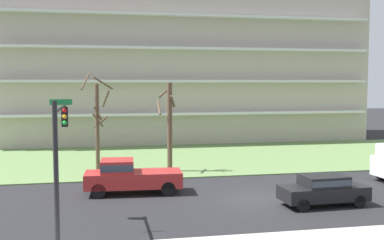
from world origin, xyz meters
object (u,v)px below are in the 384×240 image
at_px(pickup_red_center_left, 129,176).
at_px(traffic_signal_mast, 60,144).
at_px(tree_far_left, 98,122).
at_px(sedan_black_near_left, 323,189).
at_px(tree_left, 169,125).

height_order(pickup_red_center_left, traffic_signal_mast, traffic_signal_mast).
bearing_deg(traffic_signal_mast, pickup_red_center_left, 66.78).
bearing_deg(tree_far_left, traffic_signal_mast, -95.49).
xyz_separation_m(tree_far_left, traffic_signal_mast, (-1.39, -14.43, 0.33)).
height_order(sedan_black_near_left, pickup_red_center_left, pickup_red_center_left).
height_order(tree_left, sedan_black_near_left, tree_left).
bearing_deg(tree_far_left, pickup_red_center_left, -76.31).
relative_size(sedan_black_near_left, traffic_signal_mast, 0.80).
bearing_deg(sedan_black_near_left, traffic_signal_mast, -170.35).
bearing_deg(tree_far_left, sedan_black_near_left, -45.92).
relative_size(tree_far_left, traffic_signal_mast, 1.23).
relative_size(tree_left, sedan_black_near_left, 1.40).
bearing_deg(tree_left, tree_far_left, 165.63).
distance_m(tree_left, traffic_signal_mast, 14.60).
distance_m(tree_far_left, pickup_red_center_left, 7.77).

